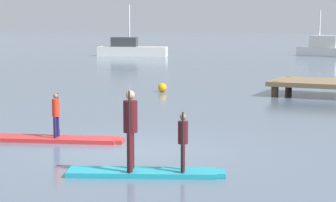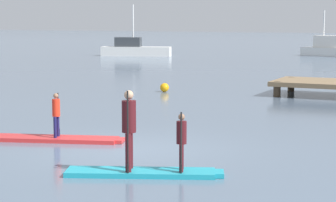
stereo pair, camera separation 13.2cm
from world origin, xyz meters
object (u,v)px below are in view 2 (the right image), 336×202
Objects in this scene: motor_boat_small_navy at (134,49)px; fishing_boat_green_midground at (332,49)px; paddleboard_near at (57,139)px; paddler_child_front at (181,139)px; paddler_child_solo at (56,113)px; mooring_buoy_far at (165,87)px; paddleboard_far at (144,173)px; paddler_adult at (129,125)px.

fishing_boat_green_midground is at bearing 23.68° from motor_boat_small_navy.
paddler_child_front reaches higher than paddleboard_near.
mooring_buoy_far is at bearing 101.59° from paddler_child_solo.
paddler_child_solo reaches higher than mooring_buoy_far.
paddleboard_near is 36.48m from motor_boat_small_navy.
paddleboard_far is 1.93× the size of paddler_adult.
mooring_buoy_far is (-2.25, 10.96, -0.53)m from paddler_child_solo.
paddler_child_solo reaches higher than paddleboard_far.
paddler_child_solo is 0.69× the size of paddler_adult.
paddleboard_near is 1.11× the size of paddleboard_far.
fishing_boat_green_midground is (-4.39, 41.74, -0.38)m from paddler_adult.
paddler_child_front reaches higher than mooring_buoy_far.
paddleboard_near is 4.28m from paddleboard_far.
paddler_child_solo is 0.21× the size of fishing_boat_green_midground.
paddleboard_near and paddleboard_far have the same top height.
paddler_child_solo is 11.20m from mooring_buoy_far.
fishing_boat_green_midground is 0.93× the size of motor_boat_small_navy.
motor_boat_small_navy is (-18.83, 35.40, -0.45)m from paddler_adult.
paddleboard_far is at bearing 23.41° from paddler_adult.
fishing_boat_green_midground reaches higher than paddleboard_near.
motor_boat_small_navy reaches higher than mooring_buoy_far.
paddleboard_far is 8.30× the size of mooring_buoy_far.
mooring_buoy_far is at bearing -92.47° from fishing_boat_green_midground.
paddler_adult reaches higher than paddler_child_front.
paddler_child_front is 41.70m from fishing_boat_green_midground.
mooring_buoy_far is (13.22, -22.06, -0.37)m from motor_boat_small_navy.
paddleboard_far is at bearing -158.79° from paddler_child_front.
motor_boat_small_navy is at bearing 115.09° from paddleboard_near.
paddleboard_far is at bearing -83.62° from fishing_boat_green_midground.
motor_boat_small_navy is at bearing -156.32° from fishing_boat_green_midground.
paddler_adult is 14.50m from mooring_buoy_far.
fishing_boat_green_midground reaches higher than mooring_buoy_far.
paddler_child_front reaches higher than paddler_child_solo.
fishing_boat_green_midground reaches higher than paddler_child_solo.
paddler_child_front is at bearing 21.84° from paddler_adult.
paddleboard_far is 14.48m from mooring_buoy_far.
fishing_boat_green_midground reaches higher than paddler_adult.
mooring_buoy_far is at bearing 116.84° from paddler_child_front.
fishing_boat_green_midground is at bearing 97.35° from paddler_child_front.
paddler_child_front is at bearing -24.91° from paddler_child_solo.
paddleboard_far is 2.60× the size of paddler_child_front.
paddler_child_front is (0.95, 0.38, -0.27)m from paddler_adult.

